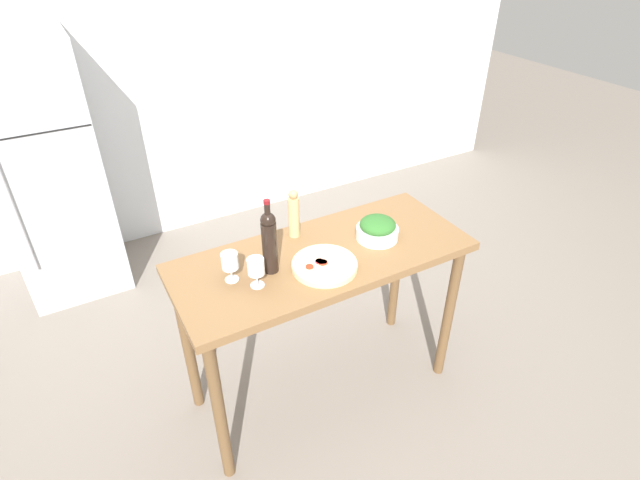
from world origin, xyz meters
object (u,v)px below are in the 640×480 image
object	(u,v)px
wine_glass_near	(256,268)
salad_bowl	(377,229)
pepper_mill	(294,214)
homemade_pizza	(324,265)
wine_bottle	(269,240)
wine_glass_far	(230,262)
refrigerator	(48,173)

from	to	relation	value
wine_glass_near	salad_bowl	distance (m)	0.68
pepper_mill	homemade_pizza	world-z (taller)	pepper_mill
wine_glass_near	wine_bottle	bearing A→B (deg)	36.71
wine_bottle	homemade_pizza	distance (m)	0.28
wine_glass_far	homemade_pizza	distance (m)	0.43
refrigerator	wine_glass_near	world-z (taller)	refrigerator
wine_glass_near	homemade_pizza	size ratio (longest dim) A/B	0.46
wine_glass_near	wine_glass_far	bearing A→B (deg)	131.94
wine_bottle	wine_glass_near	bearing A→B (deg)	-143.29
refrigerator	salad_bowl	bearing A→B (deg)	-52.39
wine_bottle	pepper_mill	size ratio (longest dim) A/B	1.42
refrigerator	homemade_pizza	size ratio (longest dim) A/B	5.71
wine_bottle	wine_glass_near	size ratio (longest dim) A/B	2.59
refrigerator	pepper_mill	bearing A→B (deg)	-56.68
salad_bowl	homemade_pizza	bearing A→B (deg)	-165.73
salad_bowl	homemade_pizza	size ratio (longest dim) A/B	0.69
refrigerator	homemade_pizza	distance (m)	2.15
refrigerator	wine_bottle	size ratio (longest dim) A/B	4.76
refrigerator	wine_glass_near	size ratio (longest dim) A/B	12.32
wine_glass_near	wine_glass_far	distance (m)	0.12
wine_glass_near	pepper_mill	bearing A→B (deg)	40.87
refrigerator	wine_glass_near	distance (m)	1.99
wine_glass_near	refrigerator	bearing A→B (deg)	110.93
pepper_mill	wine_glass_near	bearing A→B (deg)	-139.13
pepper_mill	salad_bowl	world-z (taller)	pepper_mill
wine_glass_far	pepper_mill	world-z (taller)	pepper_mill
wine_glass_near	salad_bowl	bearing A→B (deg)	4.79
wine_glass_far	salad_bowl	bearing A→B (deg)	-2.73
wine_bottle	pepper_mill	xyz separation A→B (m)	(0.22, 0.21, -0.04)
salad_bowl	refrigerator	bearing A→B (deg)	127.61
wine_glass_near	salad_bowl	world-z (taller)	wine_glass_near
homemade_pizza	wine_glass_far	bearing A→B (deg)	162.62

